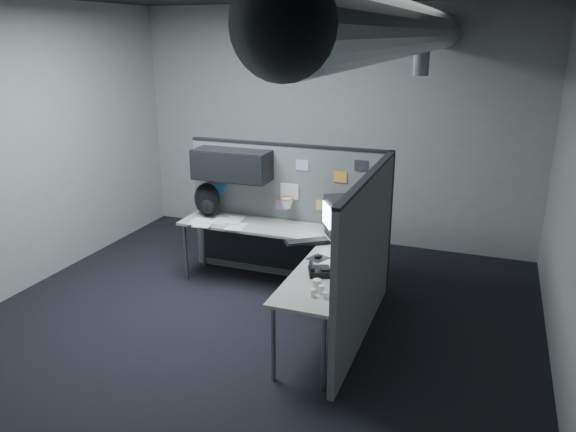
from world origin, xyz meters
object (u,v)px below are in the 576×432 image
at_px(desk, 289,247).
at_px(phone, 318,271).
at_px(backpack, 207,200).
at_px(monitor, 345,217).
at_px(keyboard, 307,242).

relative_size(desk, phone, 8.93).
xyz_separation_m(phone, backpack, (-1.78, 1.20, 0.16)).
bearing_deg(monitor, keyboard, -115.99).
distance_m(monitor, keyboard, 0.51).
relative_size(keyboard, phone, 1.84).
bearing_deg(backpack, desk, -27.94).
xyz_separation_m(monitor, backpack, (-1.73, 0.14, -0.03)).
distance_m(monitor, phone, 1.08).
xyz_separation_m(keyboard, phone, (0.34, -0.70, 0.02)).
height_order(monitor, phone, monitor).
xyz_separation_m(keyboard, backpack, (-1.44, 0.50, 0.17)).
relative_size(monitor, keyboard, 1.09).
relative_size(desk, keyboard, 4.85).
relative_size(monitor, phone, 2.01).
distance_m(phone, backpack, 2.15).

